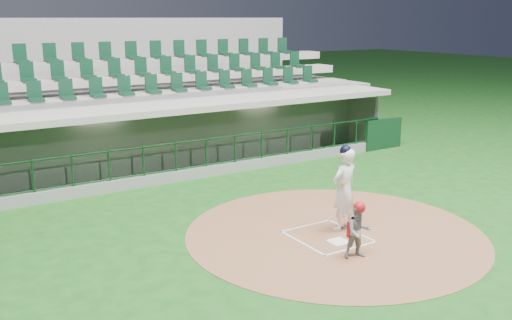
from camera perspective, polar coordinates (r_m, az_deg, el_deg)
The scene contains 8 objects.
ground at distance 13.97m, azimuth 6.38°, elevation -7.29°, with size 120.00×120.00×0.00m, color #154A15.
dirt_circle at distance 14.01m, azimuth 7.87°, elevation -7.26°, with size 7.20×7.20×0.01m, color brown.
home_plate at distance 13.47m, azimuth 8.25°, elevation -8.09°, with size 0.43×0.43×0.02m, color white.
batter_box_chalk at distance 13.75m, azimuth 7.17°, elevation -7.60°, with size 1.55×1.80×0.01m.
dugout_structure at distance 20.19m, azimuth -7.21°, elevation 2.23°, with size 16.40×3.70×3.00m.
seating_deck at distance 22.87m, azimuth -10.73°, elevation 4.66°, with size 17.00×6.72×5.15m.
batter at distance 13.94m, azimuth 8.81°, elevation -2.81°, with size 0.95×0.94×2.12m.
catcher at distance 12.52m, azimuth 10.19°, elevation -6.92°, with size 0.69×0.60×1.26m.
Camera 1 is at (-8.17, -10.14, 5.07)m, focal length 40.00 mm.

